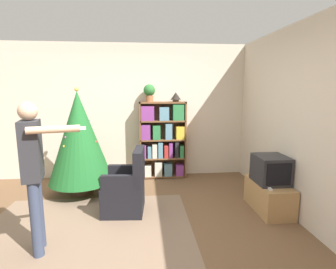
{
  "coord_description": "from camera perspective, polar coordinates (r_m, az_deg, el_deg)",
  "views": [
    {
      "loc": [
        0.21,
        -2.9,
        1.73
      ],
      "look_at": [
        0.58,
        1.02,
        1.05
      ],
      "focal_mm": 28.0,
      "sensor_mm": 36.0,
      "label": 1
    }
  ],
  "objects": [
    {
      "name": "area_rug",
      "position": [
        3.65,
        -17.02,
        -18.87
      ],
      "size": [
        2.6,
        1.89,
        0.01
      ],
      "color": "#7F6651",
      "rests_on": "ground_plane"
    },
    {
      "name": "table_lamp",
      "position": [
        5.06,
        1.7,
        8.29
      ],
      "size": [
        0.2,
        0.2,
        0.18
      ],
      "color": "#473828",
      "rests_on": "bookshelf"
    },
    {
      "name": "ground_plane",
      "position": [
        3.38,
        -8.8,
        -21.09
      ],
      "size": [
        14.0,
        14.0,
        0.0
      ],
      "primitive_type": "plane",
      "color": "brown"
    },
    {
      "name": "standing_person",
      "position": [
        3.03,
        -27.21,
        -6.12
      ],
      "size": [
        0.7,
        0.46,
        1.61
      ],
      "rotation": [
        0.0,
        0.0,
        -1.33
      ],
      "color": "#38425B",
      "rests_on": "ground_plane"
    },
    {
      "name": "armchair",
      "position": [
        3.84,
        -9.06,
        -11.83
      ],
      "size": [
        0.61,
        0.6,
        0.92
      ],
      "rotation": [
        0.0,
        0.0,
        -1.65
      ],
      "color": "black",
      "rests_on": "ground_plane"
    },
    {
      "name": "wall_right",
      "position": [
        3.59,
        29.79,
        1.63
      ],
      "size": [
        0.1,
        8.0,
        2.6
      ],
      "color": "beige",
      "rests_on": "ground_plane"
    },
    {
      "name": "bookshelf",
      "position": [
        5.12,
        -1.23,
        -1.05
      ],
      "size": [
        0.9,
        0.26,
        1.5
      ],
      "color": "brown",
      "rests_on": "ground_plane"
    },
    {
      "name": "book_pile_near_tree",
      "position": [
        4.29,
        -12.1,
        -13.68
      ],
      "size": [
        0.2,
        0.17,
        0.08
      ],
      "color": "#843889",
      "rests_on": "ground_plane"
    },
    {
      "name": "potted_plant",
      "position": [
        5.02,
        -4.09,
        9.27
      ],
      "size": [
        0.22,
        0.22,
        0.33
      ],
      "color": "#935B38",
      "rests_on": "bookshelf"
    },
    {
      "name": "christmas_tree",
      "position": [
        4.5,
        -18.73,
        -0.66
      ],
      "size": [
        1.03,
        1.03,
        1.77
      ],
      "color": "#4C3323",
      "rests_on": "ground_plane"
    },
    {
      "name": "game_remote",
      "position": [
        3.81,
        21.19,
        -10.87
      ],
      "size": [
        0.04,
        0.12,
        0.02
      ],
      "color": "white",
      "rests_on": "tv_stand"
    },
    {
      "name": "wall_back",
      "position": [
        5.24,
        -7.75,
        4.98
      ],
      "size": [
        8.0,
        0.1,
        2.6
      ],
      "color": "beige",
      "rests_on": "ground_plane"
    },
    {
      "name": "tv_stand",
      "position": [
        4.14,
        21.08,
        -12.45
      ],
      "size": [
        0.42,
        0.8,
        0.42
      ],
      "color": "tan",
      "rests_on": "ground_plane"
    },
    {
      "name": "television",
      "position": [
        4.01,
        21.45,
        -7.09
      ],
      "size": [
        0.42,
        0.47,
        0.39
      ],
      "color": "#28282D",
      "rests_on": "tv_stand"
    }
  ]
}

